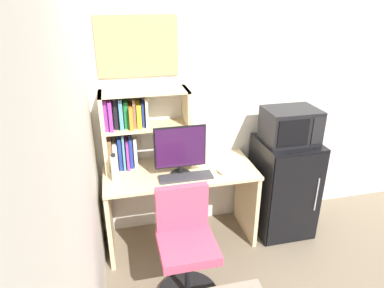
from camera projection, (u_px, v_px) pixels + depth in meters
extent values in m
cube|color=silver|center=(303.00, 90.00, 3.31)|extent=(6.40, 0.04, 2.60)
cube|color=silver|center=(70.00, 216.00, 1.45)|extent=(0.04, 4.40, 2.60)
cube|color=beige|center=(180.00, 171.00, 2.99)|extent=(1.32, 0.59, 0.03)
cube|color=beige|center=(109.00, 217.00, 3.01)|extent=(0.04, 0.53, 0.72)
cube|color=beige|center=(246.00, 199.00, 3.27)|extent=(0.04, 0.53, 0.72)
cube|color=beige|center=(104.00, 133.00, 2.86)|extent=(0.03, 0.27, 0.68)
cube|color=beige|center=(186.00, 126.00, 3.01)|extent=(0.03, 0.27, 0.68)
cube|color=beige|center=(144.00, 92.00, 2.80)|extent=(0.74, 0.27, 0.01)
cube|color=beige|center=(146.00, 127.00, 2.92)|extent=(0.67, 0.27, 0.01)
cube|color=brown|center=(110.00, 153.00, 2.97)|extent=(0.03, 0.18, 0.28)
cube|color=silver|center=(115.00, 155.00, 2.99)|extent=(0.04, 0.18, 0.24)
cube|color=navy|center=(120.00, 151.00, 2.99)|extent=(0.03, 0.18, 0.29)
cube|color=teal|center=(123.00, 150.00, 2.98)|extent=(0.02, 0.20, 0.32)
cube|color=purple|center=(127.00, 153.00, 3.00)|extent=(0.02, 0.20, 0.25)
cube|color=navy|center=(131.00, 151.00, 3.02)|extent=(0.03, 0.16, 0.27)
cube|color=silver|center=(135.00, 150.00, 3.02)|extent=(0.03, 0.15, 0.28)
cube|color=purple|center=(106.00, 113.00, 2.82)|extent=(0.03, 0.19, 0.26)
cube|color=purple|center=(110.00, 114.00, 2.82)|extent=(0.03, 0.22, 0.25)
cube|color=black|center=(115.00, 112.00, 2.85)|extent=(0.04, 0.15, 0.26)
cube|color=teal|center=(121.00, 112.00, 2.85)|extent=(0.03, 0.19, 0.26)
cube|color=#197233|center=(126.00, 113.00, 2.87)|extent=(0.04, 0.16, 0.23)
cube|color=orange|center=(130.00, 116.00, 2.87)|extent=(0.03, 0.22, 0.19)
cube|color=brown|center=(134.00, 112.00, 2.88)|extent=(0.02, 0.18, 0.25)
cube|color=gold|center=(138.00, 114.00, 2.89)|extent=(0.04, 0.19, 0.20)
cube|color=navy|center=(142.00, 113.00, 2.90)|extent=(0.02, 0.16, 0.21)
cube|color=silver|center=(146.00, 111.00, 2.89)|extent=(0.02, 0.20, 0.25)
cylinder|color=black|center=(181.00, 174.00, 2.90)|extent=(0.17, 0.17, 0.02)
cylinder|color=black|center=(181.00, 169.00, 2.89)|extent=(0.04, 0.04, 0.07)
cube|color=black|center=(180.00, 147.00, 2.81)|extent=(0.43, 0.01, 0.36)
cube|color=#33143D|center=(180.00, 147.00, 2.80)|extent=(0.41, 0.02, 0.34)
cube|color=#333338|center=(186.00, 177.00, 2.85)|extent=(0.45, 0.13, 0.02)
ellipsoid|color=silver|center=(221.00, 171.00, 2.93)|extent=(0.06, 0.11, 0.04)
cylinder|color=silver|center=(115.00, 169.00, 2.76)|extent=(0.06, 0.06, 0.22)
cylinder|color=black|center=(113.00, 155.00, 2.71)|extent=(0.03, 0.03, 0.02)
cube|color=black|center=(283.00, 186.00, 3.28)|extent=(0.52, 0.53, 0.94)
cube|color=black|center=(297.00, 201.00, 3.04)|extent=(0.50, 0.01, 0.90)
cylinder|color=#B2B2B7|center=(317.00, 195.00, 3.05)|extent=(0.01, 0.01, 0.33)
cube|color=black|center=(290.00, 125.00, 3.03)|extent=(0.47, 0.35, 0.30)
cube|color=black|center=(293.00, 133.00, 2.86)|extent=(0.28, 0.01, 0.23)
cube|color=black|center=(318.00, 131.00, 2.91)|extent=(0.11, 0.01, 0.24)
cylinder|color=black|center=(188.00, 273.00, 2.56)|extent=(0.04, 0.04, 0.46)
cube|color=#D84766|center=(187.00, 247.00, 2.46)|extent=(0.41, 0.41, 0.07)
cube|color=#D84766|center=(182.00, 207.00, 2.53)|extent=(0.39, 0.06, 0.36)
cube|color=tan|center=(137.00, 46.00, 2.77)|extent=(0.66, 0.02, 0.49)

